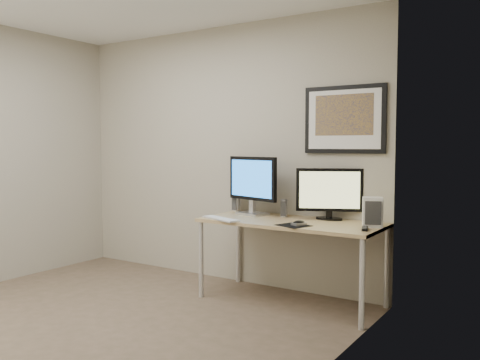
# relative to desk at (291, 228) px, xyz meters

# --- Properties ---
(floor) EXTENTS (3.60, 3.60, 0.00)m
(floor) POSITION_rel_desk_xyz_m (-1.00, -1.35, -0.66)
(floor) COLOR brown
(floor) RESTS_ON ground
(room) EXTENTS (3.60, 3.60, 3.60)m
(room) POSITION_rel_desk_xyz_m (-1.00, -0.90, 0.98)
(room) COLOR white
(room) RESTS_ON ground
(desk) EXTENTS (1.60, 0.70, 0.73)m
(desk) POSITION_rel_desk_xyz_m (0.00, 0.00, 0.00)
(desk) COLOR olive
(desk) RESTS_ON floor
(framed_art) EXTENTS (0.75, 0.04, 0.60)m
(framed_art) POSITION_rel_desk_xyz_m (0.35, 0.33, 0.96)
(framed_art) COLOR black
(framed_art) RESTS_ON room
(monitor_large) EXTENTS (0.60, 0.26, 0.55)m
(monitor_large) POSITION_rel_desk_xyz_m (-0.49, 0.14, 0.37)
(monitor_large) COLOR #B9B9BF
(monitor_large) RESTS_ON desk
(monitor_tv) EXTENTS (0.54, 0.28, 0.46)m
(monitor_tv) POSITION_rel_desk_xyz_m (0.26, 0.23, 0.31)
(monitor_tv) COLOR black
(monitor_tv) RESTS_ON desk
(speaker_left) EXTENTS (0.08, 0.08, 0.19)m
(speaker_left) POSITION_rel_desk_xyz_m (-0.75, 0.27, 0.16)
(speaker_left) COLOR #B9B9BF
(speaker_left) RESTS_ON desk
(speaker_right) EXTENTS (0.09, 0.09, 0.16)m
(speaker_right) POSITION_rel_desk_xyz_m (-0.16, 0.17, 0.15)
(speaker_right) COLOR #B9B9BF
(speaker_right) RESTS_ON desk
(keyboard) EXTENTS (0.45, 0.26, 0.02)m
(keyboard) POSITION_rel_desk_xyz_m (-0.56, -0.28, 0.07)
(keyboard) COLOR #B9B9BD
(keyboard) RESTS_ON desk
(mousepad) EXTENTS (0.30, 0.28, 0.00)m
(mousepad) POSITION_rel_desk_xyz_m (0.14, -0.23, 0.07)
(mousepad) COLOR black
(mousepad) RESTS_ON desk
(mouse) EXTENTS (0.10, 0.13, 0.04)m
(mouse) POSITION_rel_desk_xyz_m (0.18, -0.20, 0.09)
(mouse) COLOR black
(mouse) RESTS_ON mousepad
(remote) EXTENTS (0.09, 0.17, 0.02)m
(remote) POSITION_rel_desk_xyz_m (0.71, -0.11, 0.08)
(remote) COLOR black
(remote) RESTS_ON desk
(fan_unit) EXTENTS (0.19, 0.17, 0.24)m
(fan_unit) POSITION_rel_desk_xyz_m (0.71, 0.06, 0.19)
(fan_unit) COLOR silver
(fan_unit) RESTS_ON desk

